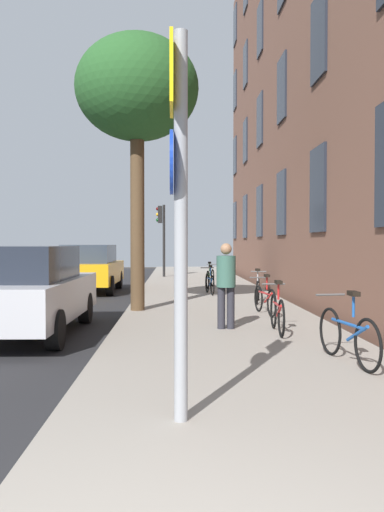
% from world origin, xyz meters
% --- Properties ---
extents(ground_plane, '(41.80, 41.80, 0.00)m').
position_xyz_m(ground_plane, '(-2.40, 15.00, 0.00)').
color(ground_plane, '#332D28').
extents(road_asphalt, '(7.00, 38.00, 0.01)m').
position_xyz_m(road_asphalt, '(-4.50, 15.00, 0.01)').
color(road_asphalt, '#232326').
rests_on(road_asphalt, ground).
extents(sidewalk, '(4.20, 38.00, 0.12)m').
position_xyz_m(sidewalk, '(1.10, 15.00, 0.06)').
color(sidewalk, gray).
rests_on(sidewalk, ground).
extents(building_facade, '(0.56, 27.00, 14.91)m').
position_xyz_m(building_facade, '(3.69, 14.50, 7.47)').
color(building_facade, brown).
rests_on(building_facade, ground).
extents(sign_post, '(0.16, 0.60, 3.40)m').
position_xyz_m(sign_post, '(0.16, 2.82, 2.10)').
color(sign_post, gray).
rests_on(sign_post, sidewalk).
extents(traffic_light, '(0.43, 0.24, 3.36)m').
position_xyz_m(traffic_light, '(-0.44, 23.24, 2.43)').
color(traffic_light, black).
rests_on(traffic_light, sidewalk).
extents(tree_near, '(2.85, 2.85, 6.36)m').
position_xyz_m(tree_near, '(-0.72, 10.65, 5.20)').
color(tree_near, '#4C3823').
rests_on(tree_near, sidewalk).
extents(bicycle_0, '(0.43, 1.71, 0.95)m').
position_xyz_m(bicycle_0, '(2.38, 4.99, 0.49)').
color(bicycle_0, black).
rests_on(bicycle_0, sidewalk).
extents(bicycle_1, '(0.42, 1.59, 0.92)m').
position_xyz_m(bicycle_1, '(1.92, 7.39, 0.48)').
color(bicycle_1, black).
rests_on(bicycle_1, sidewalk).
extents(bicycle_2, '(0.42, 1.57, 0.89)m').
position_xyz_m(bicycle_2, '(2.12, 9.79, 0.46)').
color(bicycle_2, black).
rests_on(bicycle_2, sidewalk).
extents(bicycle_3, '(0.48, 1.59, 0.90)m').
position_xyz_m(bicycle_3, '(2.34, 12.19, 0.47)').
color(bicycle_3, black).
rests_on(bicycle_3, sidewalk).
extents(bicycle_4, '(0.42, 1.58, 0.89)m').
position_xyz_m(bicycle_4, '(1.23, 14.59, 0.47)').
color(bicycle_4, black).
rests_on(bicycle_4, sidewalk).
extents(bicycle_5, '(0.53, 1.60, 0.91)m').
position_xyz_m(bicycle_5, '(1.41, 16.99, 0.47)').
color(bicycle_5, black).
rests_on(bicycle_5, sidewalk).
extents(pedestrian_0, '(0.36, 0.36, 1.56)m').
position_xyz_m(pedestrian_0, '(1.07, 7.87, 1.01)').
color(pedestrian_0, '#26262D').
rests_on(pedestrian_0, sidewalk).
extents(car_0, '(1.83, 4.48, 1.62)m').
position_xyz_m(car_0, '(-2.53, 7.88, 0.84)').
color(car_0, '#B7B7BC').
rests_on(car_0, road_asphalt).
extents(car_1, '(1.89, 4.32, 1.62)m').
position_xyz_m(car_1, '(-2.74, 16.58, 0.84)').
color(car_1, orange).
rests_on(car_1, road_asphalt).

